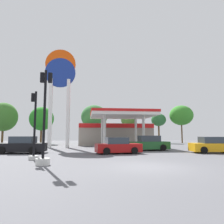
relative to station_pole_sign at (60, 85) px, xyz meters
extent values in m
plane|color=#56565B|center=(6.61, -15.68, -7.96)|extent=(90.00, 90.00, 0.00)
cube|color=gray|center=(7.85, 6.66, -6.33)|extent=(11.09, 6.53, 3.25)
cube|color=red|center=(7.85, 3.35, -5.06)|extent=(11.09, 0.12, 0.60)
cube|color=white|center=(7.85, -0.43, -3.92)|extent=(7.75, 7.06, 0.35)
cube|color=red|center=(7.85, -0.43, -3.60)|extent=(7.85, 7.16, 0.30)
cylinder|color=silver|center=(5.52, -2.37, -6.03)|extent=(0.32, 0.32, 3.86)
cylinder|color=silver|center=(10.17, -2.37, -6.03)|extent=(0.32, 0.32, 3.86)
cylinder|color=silver|center=(5.52, 1.51, -6.03)|extent=(0.32, 0.32, 3.86)
cylinder|color=silver|center=(10.17, 1.51, -6.03)|extent=(0.32, 0.32, 3.86)
cube|color=#4C4C51|center=(7.85, -0.43, -7.41)|extent=(0.90, 0.60, 1.10)
cube|color=white|center=(-1.09, -0.01, -3.63)|extent=(0.40, 0.56, 8.65)
cube|color=white|center=(1.09, -0.01, -3.63)|extent=(0.40, 0.56, 8.65)
cylinder|color=navy|center=(0.00, -0.01, 1.55)|extent=(3.82, 0.22, 3.82)
cylinder|color=#EA4C0C|center=(0.00, 0.01, 2.70)|extent=(3.82, 0.22, 3.82)
cube|color=white|center=(0.00, 0.05, 2.13)|extent=(3.52, 0.08, 0.69)
cylinder|color=black|center=(-3.58, -7.75, -7.65)|extent=(0.64, 0.27, 0.62)
cylinder|color=black|center=(-3.43, -6.09, -7.65)|extent=(0.64, 0.27, 0.62)
cylinder|color=black|center=(-1.05, -7.97, -7.65)|extent=(0.64, 0.27, 0.62)
cylinder|color=black|center=(-0.91, -6.30, -7.65)|extent=(0.64, 0.27, 0.62)
cube|color=black|center=(-2.24, -7.03, -7.44)|extent=(4.22, 2.05, 0.74)
cube|color=#2D3842|center=(-2.10, -7.04, -6.80)|extent=(2.07, 1.68, 0.62)
cylinder|color=black|center=(7.28, -7.46, -7.66)|extent=(0.61, 0.27, 0.59)
cylinder|color=black|center=(7.47, -9.03, -7.66)|extent=(0.61, 0.27, 0.59)
cylinder|color=black|center=(4.89, -7.75, -7.66)|extent=(0.61, 0.27, 0.59)
cylinder|color=black|center=(5.09, -9.32, -7.66)|extent=(0.61, 0.27, 0.59)
cube|color=#A51111|center=(6.18, -8.39, -7.47)|extent=(4.04, 2.08, 0.70)
cube|color=#2D3842|center=(6.04, -8.40, -6.86)|extent=(2.00, 1.65, 0.59)
cube|color=black|center=(8.06, -8.16, -7.57)|extent=(0.30, 1.54, 0.22)
cylinder|color=black|center=(16.10, -8.12, -7.66)|extent=(0.63, 0.28, 0.61)
cylinder|color=black|center=(13.65, -7.82, -7.66)|extent=(0.63, 0.28, 0.61)
cylinder|color=black|center=(13.45, -9.44, -7.66)|extent=(0.63, 0.28, 0.61)
cube|color=orange|center=(14.78, -8.78, -7.46)|extent=(4.15, 2.14, 0.72)
cube|color=#2D3842|center=(14.63, -8.77, -6.83)|extent=(2.06, 1.70, 0.61)
cylinder|color=black|center=(8.47, -6.26, -7.64)|extent=(0.65, 0.25, 0.64)
cylinder|color=black|center=(8.38, -4.53, -7.64)|extent=(0.65, 0.25, 0.64)
cylinder|color=black|center=(11.09, -6.13, -7.64)|extent=(0.65, 0.25, 0.64)
cylinder|color=black|center=(11.00, -4.40, -7.64)|extent=(0.65, 0.25, 0.64)
cube|color=#1E5928|center=(9.74, -5.33, -7.43)|extent=(4.31, 1.98, 0.77)
cube|color=#2D3842|center=(9.89, -5.33, -6.76)|extent=(2.09, 1.67, 0.64)
cube|color=black|center=(7.66, -5.44, -7.54)|extent=(0.20, 1.69, 0.24)
cylinder|color=silver|center=(0.05, -12.02, -7.83)|extent=(0.63, 0.63, 0.26)
cylinder|color=black|center=(0.05, -12.02, -5.57)|extent=(0.14, 0.14, 4.26)
cube|color=black|center=(-0.17, -11.86, -3.83)|extent=(0.21, 0.20, 0.57)
sphere|color=red|center=(-0.17, -11.74, -3.65)|extent=(0.15, 0.15, 0.15)
sphere|color=#D89E0C|center=(-0.17, -11.74, -3.83)|extent=(0.15, 0.15, 0.15)
sphere|color=green|center=(-0.17, -11.74, -4.01)|extent=(0.15, 0.15, 0.15)
cylinder|color=silver|center=(1.13, -14.45, -7.78)|extent=(0.76, 0.76, 0.36)
cylinder|color=black|center=(1.13, -14.45, -5.15)|extent=(0.14, 0.14, 4.89)
cube|color=black|center=(0.91, -14.29, -3.09)|extent=(0.21, 0.20, 0.57)
sphere|color=red|center=(0.91, -14.17, -2.91)|extent=(0.15, 0.15, 0.15)
sphere|color=#D89E0C|center=(0.91, -14.17, -3.09)|extent=(0.15, 0.15, 0.15)
sphere|color=green|center=(0.91, -14.17, -3.27)|extent=(0.15, 0.15, 0.15)
cube|color=black|center=(1.35, -14.29, -3.09)|extent=(0.21, 0.20, 0.57)
sphere|color=red|center=(1.35, -14.17, -2.91)|extent=(0.15, 0.15, 0.15)
sphere|color=#D89E0C|center=(1.35, -14.17, -3.09)|extent=(0.15, 0.15, 0.15)
sphere|color=green|center=(1.35, -14.17, -3.27)|extent=(0.15, 0.15, 0.15)
cylinder|color=brown|center=(-10.82, 10.92, -6.52)|extent=(0.35, 0.35, 2.88)
ellipsoid|color=#397129|center=(-10.82, 10.92, -3.33)|extent=(4.66, 4.66, 4.91)
cylinder|color=brown|center=(-4.34, 10.43, -6.57)|extent=(0.34, 0.34, 2.78)
ellipsoid|color=#258123|center=(-4.34, 10.43, -3.63)|extent=(4.13, 4.13, 4.07)
cylinder|color=brown|center=(4.75, 10.62, -6.44)|extent=(0.25, 0.25, 3.04)
ellipsoid|color=#357439|center=(4.75, 10.62, -3.16)|extent=(4.67, 4.67, 4.20)
cylinder|color=brown|center=(11.28, 11.41, -6.31)|extent=(0.26, 0.26, 3.29)
ellipsoid|color=#3D6128|center=(11.28, 11.41, -3.55)|extent=(2.97, 2.97, 2.87)
cylinder|color=brown|center=(17.17, 11.70, -6.27)|extent=(0.32, 0.32, 3.38)
ellipsoid|color=#2A6433|center=(17.17, 11.70, -3.53)|extent=(2.80, 2.80, 2.42)
cylinder|color=brown|center=(21.34, 10.76, -6.16)|extent=(0.25, 0.25, 3.60)
ellipsoid|color=#36852A|center=(21.34, 10.76, -2.70)|extent=(4.41, 4.41, 3.76)
camera|label=1|loc=(3.47, -26.00, -6.31)|focal=32.65mm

